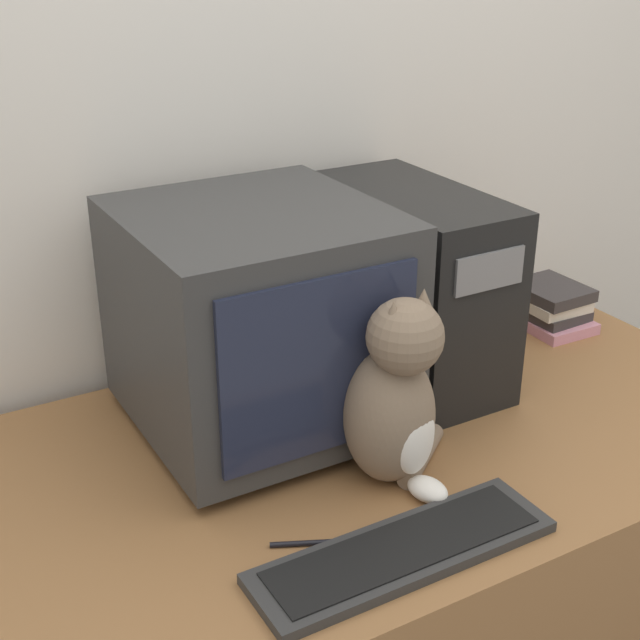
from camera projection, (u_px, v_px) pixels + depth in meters
wall_back at (260, 110)px, 1.85m from camera, size 7.00×0.05×2.50m
desk at (378, 586)px, 1.83m from camera, size 1.56×0.86×0.73m
crt_monitor at (257, 319)px, 1.62m from camera, size 0.45×0.47×0.42m
computer_tower at (412, 285)px, 1.82m from camera, size 0.22×0.46×0.40m
keyboard at (403, 551)px, 1.35m from camera, size 0.49×0.14×0.02m
cat at (396, 401)px, 1.47m from camera, size 0.25×0.23×0.35m
book_stack at (548, 306)px, 2.09m from camera, size 0.15×0.20×0.10m
pen at (320, 543)px, 1.37m from camera, size 0.14×0.07×0.01m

